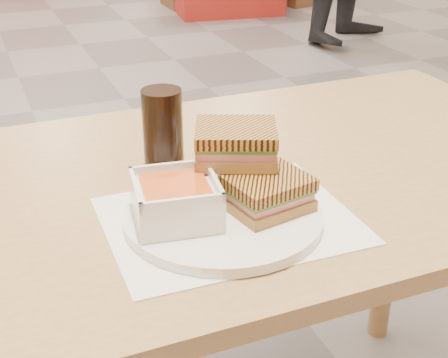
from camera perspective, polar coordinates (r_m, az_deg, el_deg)
name	(u,v)px	position (r m, az deg, el deg)	size (l,w,h in m)	color
main_table	(249,229)	(1.11, 2.25, -4.48)	(1.20, 0.70, 0.75)	#A1854C
tray_liner	(229,220)	(0.91, 0.46, -3.67)	(0.35, 0.28, 0.00)	white
plate	(223,216)	(0.90, -0.08, -3.32)	(0.28, 0.28, 0.01)	white
soup_bowl	(176,202)	(0.87, -4.27, -2.00)	(0.13, 0.13, 0.06)	white
panini_lower	(268,193)	(0.90, 3.89, -1.22)	(0.12, 0.11, 0.05)	olive
panini_upper	(236,143)	(0.92, 1.05, 3.17)	(0.14, 0.13, 0.05)	olive
cola_glass	(163,131)	(1.03, -5.43, 4.23)	(0.06, 0.06, 0.14)	black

